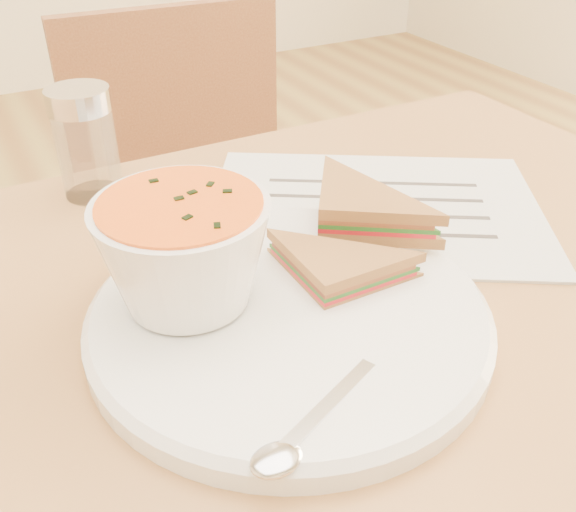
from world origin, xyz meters
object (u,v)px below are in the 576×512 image
chair_far (218,277)px  soup_bowl (185,258)px  condiment_shaker (86,143)px  plate (289,318)px

chair_far → soup_bowl: 0.65m
chair_far → soup_bowl: bearing=69.5°
soup_bowl → condiment_shaker: bearing=92.5°
plate → condiment_shaker: (-0.08, 0.29, 0.05)m
chair_far → plate: (-0.14, -0.52, 0.34)m
soup_bowl → chair_far: bearing=66.6°
plate → soup_bowl: size_ratio=2.40×
chair_far → plate: 0.64m
soup_bowl → condiment_shaker: 0.25m
soup_bowl → plate: bearing=-32.3°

